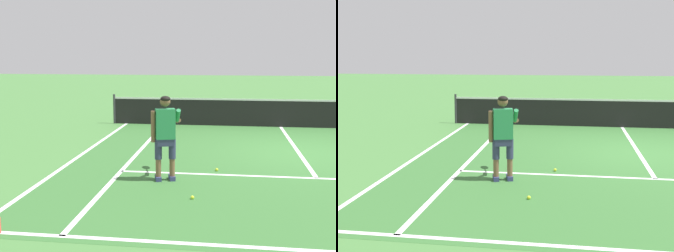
{
  "view_description": "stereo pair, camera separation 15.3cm",
  "coord_description": "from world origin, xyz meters",
  "views": [
    {
      "loc": [
        -1.84,
        -11.49,
        2.54
      ],
      "look_at": [
        -3.06,
        -2.64,
        1.05
      ],
      "focal_mm": 46.81,
      "sensor_mm": 36.0,
      "label": 1
    },
    {
      "loc": [
        -1.69,
        -11.47,
        2.54
      ],
      "look_at": [
        -3.06,
        -2.64,
        1.05
      ],
      "focal_mm": 46.81,
      "sensor_mm": 36.0,
      "label": 2
    }
  ],
  "objects": [
    {
      "name": "ground_plane",
      "position": [
        0.0,
        0.0,
        0.0
      ],
      "size": [
        80.0,
        80.0,
        0.0
      ],
      "primitive_type": "plane",
      "color": "#477F3D"
    },
    {
      "name": "tennis_player",
      "position": [
        -3.06,
        -3.01,
        0.99
      ],
      "size": [
        0.59,
        1.21,
        1.71
      ],
      "color": "navy",
      "rests_on": "ground"
    },
    {
      "name": "tennis_ball_near_feet",
      "position": [
        -2.05,
        -2.19,
        0.03
      ],
      "size": [
        0.07,
        0.07,
        0.07
      ],
      "primitive_type": "sphere",
      "color": "#CCE02D",
      "rests_on": "ground"
    },
    {
      "name": "court_inner_surface",
      "position": [
        0.0,
        -1.01,
        0.0
      ],
      "size": [
        10.98,
        10.27,
        0.0
      ],
      "primitive_type": "cube",
      "color": "#387033",
      "rests_on": "ground"
    },
    {
      "name": "line_service",
      "position": [
        0.0,
        -2.48,
        0.0
      ],
      "size": [
        8.23,
        0.1,
        0.01
      ],
      "primitive_type": "cube",
      "color": "white",
      "rests_on": "ground"
    },
    {
      "name": "line_singles_left",
      "position": [
        -4.12,
        -1.01,
        0.0
      ],
      "size": [
        0.1,
        9.87,
        0.01
      ],
      "primitive_type": "cube",
      "color": "white",
      "rests_on": "ground"
    },
    {
      "name": "tennis_ball_by_baseline",
      "position": [
        -2.43,
        -4.11,
        0.03
      ],
      "size": [
        0.07,
        0.07,
        0.07
      ],
      "primitive_type": "sphere",
      "color": "#CCE02D",
      "rests_on": "ground"
    },
    {
      "name": "tennis_net",
      "position": [
        0.0,
        3.92,
        0.5
      ],
      "size": [
        11.96,
        0.08,
        1.07
      ],
      "color": "#333338",
      "rests_on": "ground"
    },
    {
      "name": "line_doubles_left",
      "position": [
        -5.49,
        -1.01,
        0.0
      ],
      "size": [
        0.1,
        9.87,
        0.01
      ],
      "primitive_type": "cube",
      "color": "white",
      "rests_on": "ground"
    },
    {
      "name": "line_centre_service",
      "position": [
        0.0,
        0.72,
        0.0
      ],
      "size": [
        0.1,
        6.4,
        0.01
      ],
      "primitive_type": "cube",
      "color": "white",
      "rests_on": "ground"
    }
  ]
}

